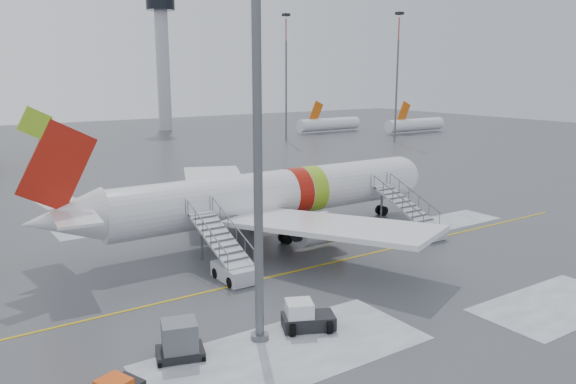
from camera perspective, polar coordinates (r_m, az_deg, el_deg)
ground at (r=38.75m, az=-0.97°, el=-7.84°), size 260.00×260.00×0.00m
airliner at (r=45.27m, az=-2.41°, el=-0.42°), size 35.03×32.97×11.18m
airstair_fwd at (r=47.52m, az=12.94°, el=-3.04°), size 2.05×7.70×3.48m
airstair_aft at (r=37.23m, az=-5.94°, el=-7.01°), size 2.05×7.70×3.48m
pushback_tug at (r=30.00m, az=1.75°, el=-12.55°), size 3.08×2.78×1.55m
uld_container at (r=27.68m, az=-10.95°, el=-14.62°), size 2.58×2.18×1.80m
light_mast_near at (r=26.21m, az=-3.23°, el=15.71°), size 1.20×1.20×28.94m
control_tower at (r=135.23m, az=-12.66°, el=14.09°), size 6.40×6.40×30.00m
light_mast_far_ne at (r=111.33m, az=-0.19°, el=12.35°), size 1.20×1.20×24.25m
light_mast_far_e at (r=110.59m, az=11.05°, el=12.13°), size 1.20×1.20×24.25m
distant_aircraft at (r=126.08m, az=7.11°, el=5.91°), size 35.00×18.00×8.00m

